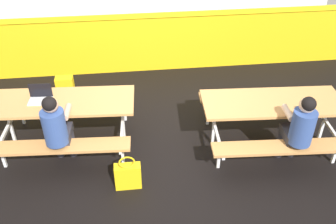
# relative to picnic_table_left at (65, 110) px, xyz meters

# --- Properties ---
(ground_plane) EXTENTS (10.00, 10.00, 0.02)m
(ground_plane) POSITION_rel_picnic_table_left_xyz_m (1.48, -0.22, -0.59)
(ground_plane) COLOR black
(accent_backdrop) EXTENTS (8.00, 0.14, 2.60)m
(accent_backdrop) POSITION_rel_picnic_table_left_xyz_m (1.48, 2.17, 0.67)
(accent_backdrop) COLOR yellow
(accent_backdrop) RESTS_ON ground
(picnic_table_left) EXTENTS (2.04, 1.66, 0.74)m
(picnic_table_left) POSITION_rel_picnic_table_left_xyz_m (0.00, 0.00, 0.00)
(picnic_table_left) COLOR tan
(picnic_table_left) RESTS_ON ground
(picnic_table_right) EXTENTS (2.04, 1.66, 0.74)m
(picnic_table_right) POSITION_rel_picnic_table_left_xyz_m (2.96, -0.37, 0.00)
(picnic_table_right) COLOR tan
(picnic_table_right) RESTS_ON ground
(student_nearer) EXTENTS (0.38, 0.53, 1.21)m
(student_nearer) POSITION_rel_picnic_table_left_xyz_m (-0.03, -0.56, 0.13)
(student_nearer) COLOR #2D2D38
(student_nearer) RESTS_ON ground
(student_further) EXTENTS (0.38, 0.53, 1.21)m
(student_further) POSITION_rel_picnic_table_left_xyz_m (3.11, -0.94, 0.13)
(student_further) COLOR #2D2D38
(student_further) RESTS_ON ground
(laptop_silver) EXTENTS (0.33, 0.24, 0.22)m
(laptop_silver) POSITION_rel_picnic_table_left_xyz_m (-0.31, 0.06, 0.21)
(laptop_silver) COLOR silver
(laptop_silver) RESTS_ON picnic_table_left
(backpack_dark) EXTENTS (0.30, 0.22, 0.44)m
(backpack_dark) POSITION_rel_picnic_table_left_xyz_m (-0.17, 1.23, -0.36)
(backpack_dark) COLOR yellow
(backpack_dark) RESTS_ON ground
(tote_bag_bright) EXTENTS (0.34, 0.21, 0.43)m
(tote_bag_bright) POSITION_rel_picnic_table_left_xyz_m (0.85, -1.04, -0.38)
(tote_bag_bright) COLOR yellow
(tote_bag_bright) RESTS_ON ground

